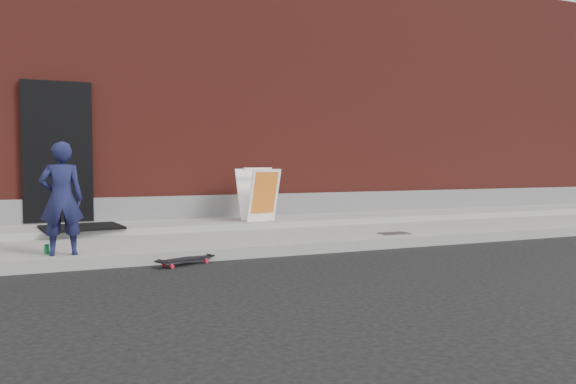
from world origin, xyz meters
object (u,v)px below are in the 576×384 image
child (61,199)px  soda_can (47,249)px  skateboard (186,259)px  pizza_sign (258,194)px

child → soda_can: 0.64m
skateboard → soda_can: size_ratio=6.46×
pizza_sign → skateboard: bearing=-127.5°
skateboard → soda_can: 1.62m
child → pizza_sign: child is taller
child → soda_can: (-0.17, 0.14, -0.60)m
soda_can → skateboard: bearing=-18.6°
child → soda_can: child is taller
child → skateboard: child is taller
soda_can → child: bearing=-40.0°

